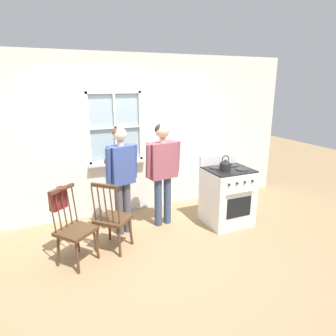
{
  "coord_description": "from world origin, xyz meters",
  "views": [
    {
      "loc": [
        -1.32,
        -3.51,
        2.23
      ],
      "look_at": [
        0.41,
        0.42,
        1.0
      ],
      "focal_mm": 32.0,
      "sensor_mm": 36.0,
      "label": 1
    }
  ],
  "objects_px": {
    "stove": "(227,195)",
    "kettle": "(225,166)",
    "person_elderly_left": "(122,172)",
    "handbag": "(58,199)",
    "chair_by_window": "(75,230)",
    "potted_plant": "(108,160)",
    "chair_near_wall": "(113,219)",
    "person_teen_center": "(163,164)"
  },
  "relations": [
    {
      "from": "person_teen_center",
      "to": "stove",
      "type": "distance_m",
      "value": 1.17
    },
    {
      "from": "chair_by_window",
      "to": "handbag",
      "type": "distance_m",
      "value": 0.44
    },
    {
      "from": "person_elderly_left",
      "to": "stove",
      "type": "distance_m",
      "value": 1.74
    },
    {
      "from": "person_teen_center",
      "to": "handbag",
      "type": "distance_m",
      "value": 1.63
    },
    {
      "from": "chair_near_wall",
      "to": "handbag",
      "type": "relative_size",
      "value": 3.25
    },
    {
      "from": "person_teen_center",
      "to": "kettle",
      "type": "distance_m",
      "value": 0.96
    },
    {
      "from": "kettle",
      "to": "handbag",
      "type": "distance_m",
      "value": 2.41
    },
    {
      "from": "chair_near_wall",
      "to": "handbag",
      "type": "xyz_separation_m",
      "value": [
        -0.66,
        0.07,
        0.38
      ]
    },
    {
      "from": "person_elderly_left",
      "to": "potted_plant",
      "type": "relative_size",
      "value": 7.89
    },
    {
      "from": "handbag",
      "to": "potted_plant",
      "type": "bearing_deg",
      "value": 50.07
    },
    {
      "from": "person_elderly_left",
      "to": "person_teen_center",
      "type": "relative_size",
      "value": 0.99
    },
    {
      "from": "chair_by_window",
      "to": "stove",
      "type": "distance_m",
      "value": 2.41
    },
    {
      "from": "chair_by_window",
      "to": "kettle",
      "type": "bearing_deg",
      "value": -37.67
    },
    {
      "from": "stove",
      "to": "chair_by_window",
      "type": "bearing_deg",
      "value": -175.68
    },
    {
      "from": "chair_near_wall",
      "to": "handbag",
      "type": "distance_m",
      "value": 0.76
    },
    {
      "from": "stove",
      "to": "potted_plant",
      "type": "distance_m",
      "value": 2.04
    },
    {
      "from": "chair_by_window",
      "to": "potted_plant",
      "type": "xyz_separation_m",
      "value": [
        0.74,
        1.24,
        0.55
      ]
    },
    {
      "from": "stove",
      "to": "handbag",
      "type": "height_order",
      "value": "stove"
    },
    {
      "from": "person_elderly_left",
      "to": "potted_plant",
      "type": "distance_m",
      "value": 0.72
    },
    {
      "from": "chair_by_window",
      "to": "person_teen_center",
      "type": "relative_size",
      "value": 0.61
    },
    {
      "from": "person_elderly_left",
      "to": "handbag",
      "type": "distance_m",
      "value": 0.99
    },
    {
      "from": "person_teen_center",
      "to": "chair_by_window",
      "type": "bearing_deg",
      "value": -166.79
    },
    {
      "from": "chair_near_wall",
      "to": "kettle",
      "type": "height_order",
      "value": "kettle"
    },
    {
      "from": "potted_plant",
      "to": "handbag",
      "type": "bearing_deg",
      "value": -129.93
    },
    {
      "from": "person_elderly_left",
      "to": "handbag",
      "type": "bearing_deg",
      "value": -173.97
    },
    {
      "from": "chair_by_window",
      "to": "kettle",
      "type": "relative_size",
      "value": 4.04
    },
    {
      "from": "stove",
      "to": "potted_plant",
      "type": "bearing_deg",
      "value": 147.4
    },
    {
      "from": "handbag",
      "to": "stove",
      "type": "bearing_deg",
      "value": 0.0
    },
    {
      "from": "stove",
      "to": "kettle",
      "type": "relative_size",
      "value": 4.39
    },
    {
      "from": "chair_near_wall",
      "to": "person_teen_center",
      "type": "distance_m",
      "value": 1.16
    },
    {
      "from": "person_teen_center",
      "to": "potted_plant",
      "type": "bearing_deg",
      "value": 127.06
    },
    {
      "from": "kettle",
      "to": "potted_plant",
      "type": "bearing_deg",
      "value": 141.55
    },
    {
      "from": "chair_near_wall",
      "to": "stove",
      "type": "bearing_deg",
      "value": -133.85
    },
    {
      "from": "person_elderly_left",
      "to": "kettle",
      "type": "distance_m",
      "value": 1.55
    },
    {
      "from": "stove",
      "to": "kettle",
      "type": "xyz_separation_m",
      "value": [
        -0.16,
        -0.13,
        0.55
      ]
    },
    {
      "from": "kettle",
      "to": "potted_plant",
      "type": "height_order",
      "value": "kettle"
    },
    {
      "from": "chair_by_window",
      "to": "person_teen_center",
      "type": "bearing_deg",
      "value": -17.86
    },
    {
      "from": "chair_near_wall",
      "to": "person_elderly_left",
      "type": "bearing_deg",
      "value": -78.37
    },
    {
      "from": "person_teen_center",
      "to": "chair_near_wall",
      "type": "bearing_deg",
      "value": -162.56
    },
    {
      "from": "person_elderly_left",
      "to": "stove",
      "type": "bearing_deg",
      "value": -26.0
    },
    {
      "from": "kettle",
      "to": "potted_plant",
      "type": "xyz_separation_m",
      "value": [
        -1.5,
        1.19,
        -0.03
      ]
    },
    {
      "from": "chair_near_wall",
      "to": "potted_plant",
      "type": "bearing_deg",
      "value": -57.41
    }
  ]
}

